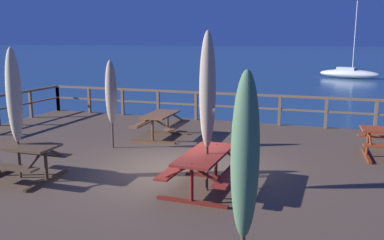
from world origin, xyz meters
The scene contains 11 objects.
ground_plane centered at (0.00, 0.00, 0.00)m, with size 600.00×600.00×0.00m, color navy.
wooden_deck centered at (0.00, 0.00, 0.41)m, with size 16.02×12.08×0.82m, color brown.
railing_waterside_far centered at (0.00, 5.89, 1.56)m, with size 15.82×0.10×1.09m.
picnic_table_mid_centre centered at (-2.99, -1.81, 1.37)m, with size 1.66×1.43×0.78m.
picnic_table_front_right centered at (0.99, -1.15, 1.37)m, with size 1.44×1.92×0.78m.
picnic_table_back_right centered at (-1.66, 2.71, 1.37)m, with size 1.45×1.66×0.78m.
patio_umbrella_short_back centered at (-3.07, -1.78, 2.63)m, with size 0.32×0.32×2.85m.
patio_umbrella_tall_back_right centered at (1.03, -1.16, 2.83)m, with size 0.32×0.32×3.17m.
patio_umbrella_tall_front centered at (2.45, -4.36, 2.52)m, with size 0.32×0.32×2.67m.
patio_umbrella_short_mid centered at (-2.45, 1.16, 2.38)m, with size 0.32×0.32×2.47m.
sailboat_distant centered at (4.79, 36.42, 0.51)m, with size 6.23×3.40×7.72m.
Camera 1 is at (3.32, -8.63, 3.78)m, focal length 38.12 mm.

